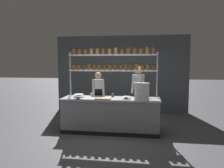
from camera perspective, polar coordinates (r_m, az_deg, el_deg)
The scene contains 14 objects.
ground_plane at distance 6.05m, azimuth -0.35°, elevation -12.34°, with size 40.00×40.00×0.00m, color #4C4C51.
back_wall at distance 8.35m, azimuth 2.38°, elevation 2.66°, with size 5.01×0.12×2.88m, color #4C5156.
prep_counter at distance 5.92m, azimuth -0.36°, elevation -8.10°, with size 2.61×0.76×0.92m.
spice_shelf_unit at distance 6.08m, azimuth 0.23°, elevation 5.31°, with size 2.50×0.28×2.29m.
chef_left at distance 6.52m, azimuth -3.62°, elevation -2.89°, with size 0.41×0.34×1.59m.
chef_center at distance 6.39m, azimuth 6.83°, elevation -1.99°, with size 0.39×0.32×1.76m.
container_stack at distance 5.47m, azimuth 7.77°, elevation -2.01°, with size 0.39×0.39×0.44m.
cutting_board at distance 5.68m, azimuth -2.35°, elevation -3.83°, with size 0.40×0.26×0.02m.
prep_bowl_near_left at distance 5.76m, azimuth -8.86°, elevation -3.58°, with size 0.23×0.23×0.06m.
prep_bowl_center_front at distance 6.10m, azimuth -8.66°, elevation -3.00°, with size 0.28×0.28×0.08m.
prep_bowl_center_back at distance 5.90m, azimuth 7.11°, elevation -3.31°, with size 0.25×0.25×0.07m.
prep_bowl_near_right at distance 5.73m, azimuth 3.80°, elevation -3.57°, with size 0.23×0.23×0.06m.
serving_cup_front at distance 6.06m, azimuth 0.18°, elevation -2.96°, with size 0.08×0.08×0.08m.
serving_cup_by_board at distance 6.21m, azimuth -5.30°, elevation -2.74°, with size 0.07×0.07×0.09m.
Camera 1 is at (0.88, -5.69, 1.85)m, focal length 35.00 mm.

